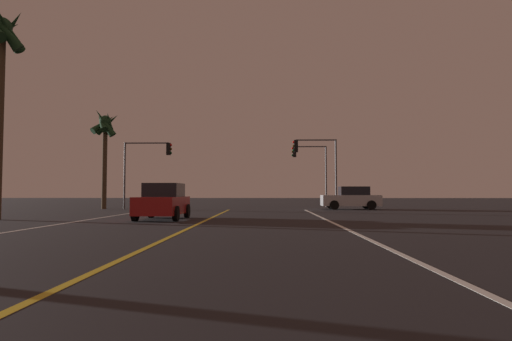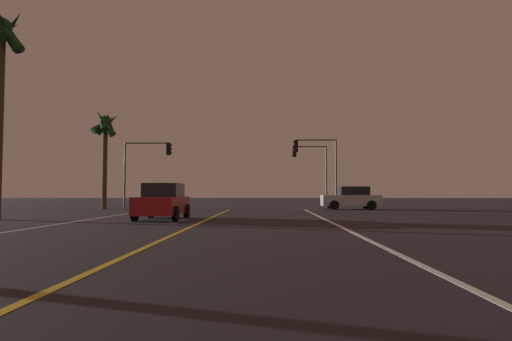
{
  "view_description": "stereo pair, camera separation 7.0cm",
  "coord_description": "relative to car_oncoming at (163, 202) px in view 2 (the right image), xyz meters",
  "views": [
    {
      "loc": [
        2.77,
        1.95,
        1.28
      ],
      "look_at": [
        1.99,
        33.28,
        2.82
      ],
      "focal_mm": 31.03,
      "sensor_mm": 36.0,
      "label": 1
    },
    {
      "loc": [
        2.84,
        1.95,
        1.28
      ],
      "look_at": [
        1.99,
        33.28,
        2.82
      ],
      "focal_mm": 31.03,
      "sensor_mm": 36.0,
      "label": 2
    }
  ],
  "objects": [
    {
      "name": "car_crossing_side",
      "position": [
        11.2,
        12.57,
        0.0
      ],
      "size": [
        4.3,
        2.02,
        1.7
      ],
      "rotation": [
        0.0,
        0.0,
        3.14
      ],
      "color": "black",
      "rests_on": "ground"
    },
    {
      "name": "palm_tree_left_mid",
      "position": [
        -7.61,
        -0.49,
        7.16
      ],
      "size": [
        2.23,
        2.22,
        10.0
      ],
      "color": "#473826",
      "rests_on": "ground"
    },
    {
      "name": "traffic_light_near_right",
      "position": [
        8.42,
        11.98,
        3.06
      ],
      "size": [
        3.27,
        0.36,
        5.2
      ],
      "rotation": [
        0.0,
        0.0,
        3.14
      ],
      "color": "#4C4C51",
      "rests_on": "ground"
    },
    {
      "name": "car_oncoming",
      "position": [
        0.0,
        0.0,
        0.0
      ],
      "size": [
        2.02,
        4.3,
        1.7
      ],
      "rotation": [
        0.0,
        0.0,
        -1.57
      ],
      "color": "black",
      "rests_on": "ground"
    },
    {
      "name": "lane_center_divider",
      "position": [
        2.12,
        -8.59,
        -0.82
      ],
      "size": [
        0.16,
        40.16,
        0.01
      ],
      "primitive_type": "cube",
      "color": "gold",
      "rests_on": "ground"
    },
    {
      "name": "traffic_light_near_left",
      "position": [
        -3.98,
        11.98,
        2.94
      ],
      "size": [
        3.61,
        0.36,
        5.0
      ],
      "color": "#4C4C51",
      "rests_on": "ground"
    },
    {
      "name": "lane_edge_right",
      "position": [
        7.64,
        -8.59,
        -0.82
      ],
      "size": [
        0.16,
        40.16,
        0.01
      ],
      "primitive_type": "cube",
      "color": "silver",
      "rests_on": "ground"
    },
    {
      "name": "traffic_light_far_right",
      "position": [
        8.55,
        17.48,
        3.1
      ],
      "size": [
        3.04,
        0.36,
        5.27
      ],
      "rotation": [
        0.0,
        0.0,
        3.14
      ],
      "color": "#4C4C51",
      "rests_on": "ground"
    },
    {
      "name": "palm_tree_left_far",
      "position": [
        -7.56,
        12.76,
        5.19
      ],
      "size": [
        2.26,
        2.1,
        7.7
      ],
      "color": "#473826",
      "rests_on": "ground"
    }
  ]
}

